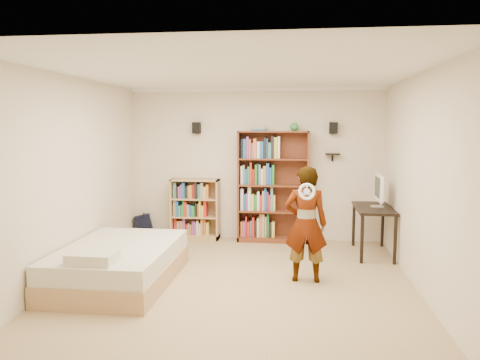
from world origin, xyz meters
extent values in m
cube|color=tan|center=(0.00, 0.00, 0.00)|extent=(4.50, 5.00, 0.01)
cube|color=beige|center=(0.00, 2.50, 1.35)|extent=(4.50, 0.02, 2.70)
cube|color=beige|center=(0.00, -2.50, 1.35)|extent=(4.50, 0.02, 2.70)
cube|color=beige|center=(-2.25, 0.00, 1.35)|extent=(0.02, 5.00, 2.70)
cube|color=beige|center=(2.25, 0.00, 1.35)|extent=(0.02, 5.00, 2.70)
cube|color=white|center=(0.00, 0.00, 2.70)|extent=(4.50, 5.00, 0.02)
cube|color=white|center=(0.00, 2.47, 2.67)|extent=(4.50, 0.06, 0.06)
cube|color=white|center=(0.00, -2.47, 2.67)|extent=(4.50, 0.06, 0.06)
cube|color=white|center=(-2.22, 0.00, 2.67)|extent=(0.06, 5.00, 0.06)
cube|color=white|center=(2.22, 0.00, 2.67)|extent=(0.06, 5.00, 0.06)
cube|color=black|center=(-1.05, 2.40, 2.00)|extent=(0.14, 0.12, 0.20)
cube|color=black|center=(1.35, 2.40, 2.00)|extent=(0.14, 0.12, 0.20)
cube|color=black|center=(1.35, 2.41, 1.55)|extent=(0.25, 0.16, 0.02)
imported|color=black|center=(0.86, 0.23, 0.76)|extent=(0.56, 0.37, 1.53)
torus|color=white|center=(0.86, -0.06, 1.23)|extent=(0.21, 0.08, 0.21)
camera|label=1|loc=(0.73, -5.82, 2.05)|focal=35.00mm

